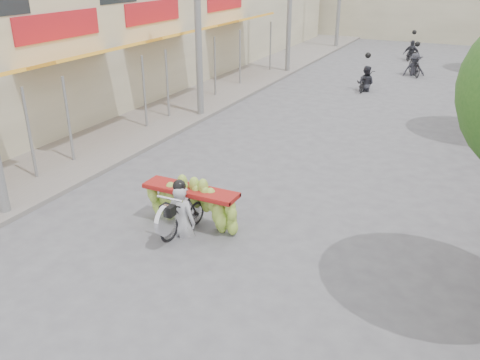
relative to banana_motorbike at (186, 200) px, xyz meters
name	(u,v)px	position (x,y,z in m)	size (l,w,h in m)	color
sidewalk_left	(204,93)	(-5.75, 10.76, -0.67)	(4.00, 60.00, 0.12)	slate
shophouse_row_left	(92,20)	(-10.74, 9.73, 2.27)	(9.77, 40.00, 6.00)	#C2B999
utility_pole_mid	(197,5)	(-4.15, 7.76, 3.30)	(0.60, 0.24, 8.00)	slate
banana_motorbike	(186,200)	(0.00, 0.00, 0.00)	(2.20, 1.74, 2.17)	black
bg_motorbike_a	(366,74)	(0.45, 14.59, 0.03)	(0.82, 1.53, 1.95)	black
bg_motorbike_b	(415,59)	(1.92, 18.89, 0.10)	(1.25, 1.90, 1.95)	black
bg_motorbike_c	(413,46)	(1.07, 23.48, 0.05)	(1.03, 1.79, 1.95)	black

